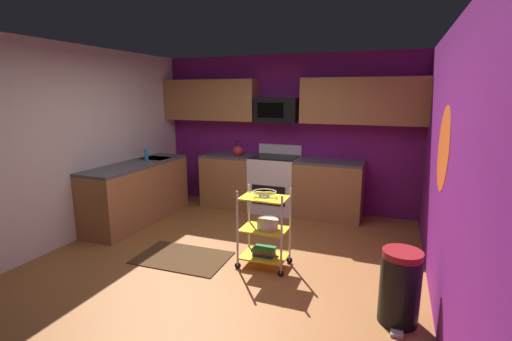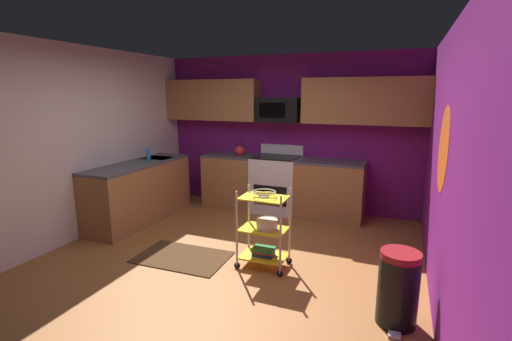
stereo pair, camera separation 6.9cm
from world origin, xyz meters
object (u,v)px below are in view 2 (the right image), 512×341
object	(u,v)px
microwave	(279,110)
dish_soap_bottle	(148,154)
mixing_bowl_large	(267,224)
rolling_cart	(264,229)
oven_range	(276,183)
book_stack	(264,251)
kettle	(240,151)
fruit_bowl	(264,193)
trash_can	(398,288)

from	to	relation	value
microwave	dish_soap_bottle	distance (m)	2.23
microwave	mixing_bowl_large	size ratio (longest dim) A/B	2.78
rolling_cart	oven_range	bearing A→B (deg)	104.82
microwave	rolling_cart	world-z (taller)	microwave
book_stack	dish_soap_bottle	bearing A→B (deg)	157.43
kettle	microwave	bearing A→B (deg)	9.20
rolling_cart	microwave	bearing A→B (deg)	104.13
rolling_cart	book_stack	distance (m)	0.27
mixing_bowl_large	microwave	bearing A→B (deg)	105.16
oven_range	microwave	distance (m)	1.23
fruit_bowl	dish_soap_bottle	bearing A→B (deg)	157.43
fruit_bowl	trash_can	world-z (taller)	fruit_bowl
trash_can	oven_range	bearing A→B (deg)	127.52
microwave	mixing_bowl_large	world-z (taller)	microwave
microwave	rolling_cart	bearing A→B (deg)	-75.87
oven_range	trash_can	world-z (taller)	oven_range
mixing_bowl_large	book_stack	bearing A→B (deg)	180.00
oven_range	book_stack	xyz separation A→B (m)	(0.53, -2.00, -0.30)
microwave	fruit_bowl	size ratio (longest dim) A/B	2.57
rolling_cart	dish_soap_bottle	xyz separation A→B (m)	(-2.32, 0.96, 0.57)
fruit_bowl	oven_range	bearing A→B (deg)	104.82
rolling_cart	mixing_bowl_large	world-z (taller)	rolling_cart
kettle	book_stack	bearing A→B (deg)	-59.03
book_stack	dish_soap_bottle	world-z (taller)	dish_soap_bottle
fruit_bowl	book_stack	distance (m)	0.70
rolling_cart	mixing_bowl_large	xyz separation A→B (m)	(0.04, 0.00, 0.07)
mixing_bowl_large	dish_soap_bottle	size ratio (longest dim) A/B	1.26
microwave	trash_can	size ratio (longest dim) A/B	1.06
fruit_bowl	mixing_bowl_large	world-z (taller)	fruit_bowl
oven_range	mixing_bowl_large	distance (m)	2.08
microwave	book_stack	size ratio (longest dim) A/B	2.75
rolling_cart	mixing_bowl_large	distance (m)	0.08
book_stack	oven_range	bearing A→B (deg)	104.82
mixing_bowl_large	book_stack	world-z (taller)	mixing_bowl_large
mixing_bowl_large	trash_can	xyz separation A→B (m)	(1.41, -0.57, -0.19)
book_stack	rolling_cart	bearing A→B (deg)	-90.00
mixing_bowl_large	book_stack	size ratio (longest dim) A/B	0.99
oven_range	dish_soap_bottle	xyz separation A→B (m)	(-1.79, -1.04, 0.54)
book_stack	mixing_bowl_large	bearing A→B (deg)	-0.00
kettle	dish_soap_bottle	bearing A→B (deg)	-137.13
fruit_bowl	trash_can	distance (m)	1.65
mixing_bowl_large	kettle	distance (m)	2.40
rolling_cart	book_stack	size ratio (longest dim) A/B	3.60
oven_range	trash_can	distance (m)	3.25
mixing_bowl_large	dish_soap_bottle	distance (m)	2.60
book_stack	fruit_bowl	bearing A→B (deg)	-153.43
trash_can	kettle	bearing A→B (deg)	135.84
microwave	dish_soap_bottle	bearing A→B (deg)	-147.34
oven_range	trash_can	bearing A→B (deg)	-52.48
dish_soap_bottle	trash_can	bearing A→B (deg)	-22.17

